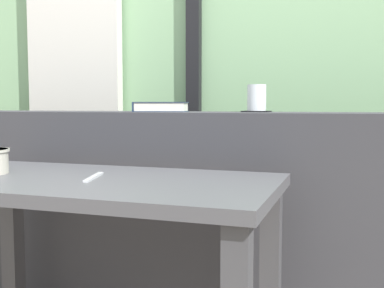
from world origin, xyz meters
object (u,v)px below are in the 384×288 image
at_px(juice_glass, 257,99).
at_px(breakfast_table, 95,220).
at_px(coaster_square, 256,111).
at_px(closed_book, 161,107).
at_px(fork_utensil, 94,177).

bearing_deg(juice_glass, breakfast_table, -122.78).
relative_size(breakfast_table, coaster_square, 10.70).
xyz_separation_m(coaster_square, closed_book, (-0.38, -0.02, 0.02)).
xyz_separation_m(breakfast_table, juice_glass, (0.37, 0.57, 0.36)).
xyz_separation_m(coaster_square, juice_glass, (0.00, 0.00, 0.05)).
xyz_separation_m(breakfast_table, closed_book, (-0.01, 0.55, 0.33)).
distance_m(juice_glass, closed_book, 0.38).
distance_m(breakfast_table, coaster_square, 0.75).
bearing_deg(coaster_square, juice_glass, 0.00).
height_order(closed_book, fork_utensil, closed_book).
distance_m(closed_book, fork_utensil, 0.58).
bearing_deg(breakfast_table, closed_book, 91.12).
bearing_deg(closed_book, coaster_square, 3.68).
bearing_deg(breakfast_table, juice_glass, 57.22).
height_order(breakfast_table, closed_book, closed_book).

